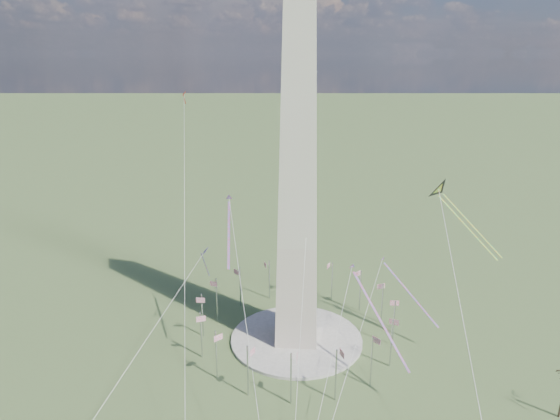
{
  "coord_description": "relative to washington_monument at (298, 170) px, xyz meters",
  "views": [
    {
      "loc": [
        5.23,
        -120.12,
        75.19
      ],
      "look_at": [
        -4.55,
        0.0,
        37.44
      ],
      "focal_mm": 32.0,
      "sensor_mm": 36.0,
      "label": 1
    }
  ],
  "objects": [
    {
      "name": "ground",
      "position": [
        0.0,
        0.0,
        -47.95
      ],
      "size": [
        2000.0,
        2000.0,
        0.0
      ],
      "primitive_type": "plane",
      "color": "#3E552A",
      "rests_on": "ground"
    },
    {
      "name": "plaza",
      "position": [
        0.0,
        0.0,
        -47.55
      ],
      "size": [
        36.0,
        36.0,
        0.8
      ],
      "primitive_type": "cylinder",
      "color": "beige",
      "rests_on": "ground"
    },
    {
      "name": "washington_monument",
      "position": [
        0.0,
        0.0,
        0.0
      ],
      "size": [
        15.56,
        15.56,
        100.0
      ],
      "color": "#C0B6A1",
      "rests_on": "plaza"
    },
    {
      "name": "flagpole_ring",
      "position": [
        -0.0,
        -0.0,
        -40.68
      ],
      "size": [
        54.4,
        54.4,
        13.0
      ],
      "color": "silver",
      "rests_on": "ground"
    },
    {
      "name": "kite_delta_black",
      "position": [
        36.46,
        5.01,
        -6.63
      ],
      "size": [
        17.49,
        17.76,
        16.73
      ],
      "rotation": [
        0.0,
        0.0,
        3.91
      ],
      "color": "black",
      "rests_on": "ground"
    },
    {
      "name": "kite_diamond_purple",
      "position": [
        -24.19,
        -1.35,
        -22.99
      ],
      "size": [
        1.77,
        2.78,
        8.64
      ],
      "rotation": [
        0.0,
        0.0,
        2.65
      ],
      "color": "navy",
      "rests_on": "ground"
    },
    {
      "name": "kite_streamer_left",
      "position": [
        18.02,
        -10.61,
        -29.34
      ],
      "size": [
        13.56,
        22.03,
        16.91
      ],
      "rotation": [
        0.0,
        0.0,
        3.67
      ],
      "color": "red",
      "rests_on": "ground"
    },
    {
      "name": "kite_streamer_mid",
      "position": [
        -16.94,
        -4.41,
        -12.77
      ],
      "size": [
        4.02,
        18.72,
        12.89
      ],
      "rotation": [
        0.0,
        0.0,
        3.29
      ],
      "color": "red",
      "rests_on": "ground"
    },
    {
      "name": "kite_streamer_right",
      "position": [
        28.55,
        7.36,
        -33.08
      ],
      "size": [
        14.84,
        15.54,
        13.92
      ],
      "rotation": [
        0.0,
        0.0,
        3.9
      ],
      "color": "red",
      "rests_on": "ground"
    },
    {
      "name": "kite_small_red",
      "position": [
        -35.64,
        29.22,
        15.61
      ],
      "size": [
        1.21,
        1.48,
        3.89
      ],
      "rotation": [
        0.0,
        0.0,
        2.98
      ],
      "color": "red",
      "rests_on": "ground"
    },
    {
      "name": "kite_small_white",
      "position": [
        3.12,
        48.78,
        20.67
      ],
      "size": [
        1.28,
        1.94,
        4.17
      ],
      "rotation": [
        0.0,
        0.0,
        2.57
      ],
      "color": "white",
      "rests_on": "ground"
    }
  ]
}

